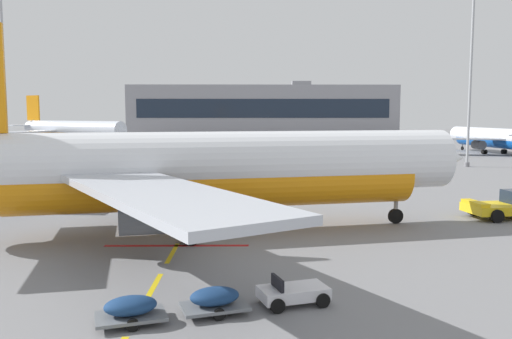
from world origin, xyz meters
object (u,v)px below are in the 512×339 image
Objects in this scene: airliner_mid_left at (491,137)px; baggage_train at (216,300)px; airliner_foreground at (208,169)px; apron_light_mast_near at (3,44)px; apron_light_mast_far at (473,29)px; airliner_far_right at (72,130)px.

baggage_train is at bearing -120.31° from airliner_mid_left.
apron_light_mast_near is (-30.88, 41.26, 12.71)m from airliner_foreground.
apron_light_mast_far reaches higher than airliner_foreground.
airliner_foreground is 1.28× the size of apron_light_mast_near.
airliner_far_right is 42.52m from apron_light_mast_near.
apron_light_mast_far is at bearing -120.63° from airliner_mid_left.
baggage_train is at bearing -120.18° from apron_light_mast_far.
apron_light_mast_far is (63.16, -1.21, 1.82)m from apron_light_mast_near.
apron_light_mast_near is at bearing -83.39° from airliner_far_right.
airliner_far_right is at bearing 111.24° from baggage_train.
airliner_mid_left is 0.87× the size of airliner_far_right.
airliner_mid_left is 31.55m from apron_light_mast_far.
baggage_train is 65.33m from apron_light_mast_near.
airliner_foreground is 53.09m from apron_light_mast_near.
apron_light_mast_near is (-77.16, -22.43, 13.70)m from airliner_mid_left.
apron_light_mast_near is (4.66, -40.20, 13.02)m from airliner_far_right.
apron_light_mast_near is at bearing 120.53° from baggage_train.
baggage_train is at bearing -68.76° from airliner_far_right.
apron_light_mast_near is 0.89× the size of apron_light_mast_far.
baggage_train is at bearing -84.51° from airliner_foreground.
apron_light_mast_near is at bearing 126.81° from airliner_foreground.
apron_light_mast_far reaches higher than airliner_mid_left.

